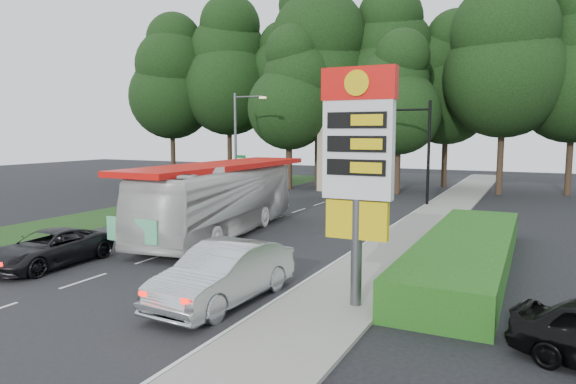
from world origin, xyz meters
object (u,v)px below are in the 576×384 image
at_px(gas_station_pylon, 358,155).
at_px(sedan_silver, 224,274).
at_px(transit_bus, 220,199).
at_px(suv_charcoal, 49,248).
at_px(streetlight_signs, 238,140).
at_px(traffic_signal_mast, 410,138).
at_px(monument, 336,132).

distance_m(gas_station_pylon, sedan_silver, 5.28).
distance_m(transit_bus, suv_charcoal, 8.48).
bearing_deg(sedan_silver, streetlight_signs, 123.44).
bearing_deg(sedan_silver, transit_bus, 126.89).
distance_m(traffic_signal_mast, monument, 9.76).
relative_size(transit_bus, sedan_silver, 2.36).
bearing_deg(streetlight_signs, traffic_signal_mast, 8.92).
relative_size(streetlight_signs, suv_charcoal, 1.62).
height_order(traffic_signal_mast, monument, monument).
distance_m(traffic_signal_mast, sedan_silver, 23.54).
bearing_deg(traffic_signal_mast, monument, 142.00).
xyz_separation_m(traffic_signal_mast, suv_charcoal, (-8.48, -22.60, -3.99)).
relative_size(streetlight_signs, sedan_silver, 1.48).
xyz_separation_m(streetlight_signs, monument, (4.99, 7.99, 0.67)).
bearing_deg(monument, sedan_silver, -75.61).
bearing_deg(transit_bus, traffic_signal_mast, 59.88).
bearing_deg(traffic_signal_mast, transit_bus, -112.44).
bearing_deg(streetlight_signs, suv_charcoal, -78.51).
height_order(traffic_signal_mast, sedan_silver, traffic_signal_mast).
height_order(sedan_silver, suv_charcoal, sedan_silver).
xyz_separation_m(traffic_signal_mast, transit_bus, (-6.01, -14.56, -2.90)).
xyz_separation_m(streetlight_signs, transit_bus, (6.66, -12.57, -2.67)).
bearing_deg(transit_bus, streetlight_signs, 110.23).
distance_m(traffic_signal_mast, transit_bus, 16.01).
bearing_deg(streetlight_signs, monument, 58.03).
bearing_deg(suv_charcoal, traffic_signal_mast, 67.60).
height_order(gas_station_pylon, sedan_silver, gas_station_pylon).
xyz_separation_m(gas_station_pylon, sedan_silver, (-3.70, -1.23, -3.56)).
bearing_deg(monument, streetlight_signs, -121.97).
bearing_deg(traffic_signal_mast, suv_charcoal, -110.57).
bearing_deg(gas_station_pylon, sedan_silver, -161.65).
bearing_deg(suv_charcoal, monument, 86.57).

